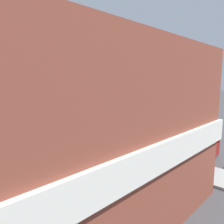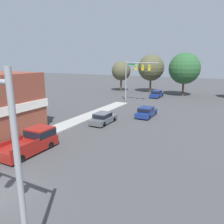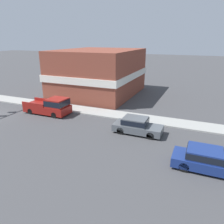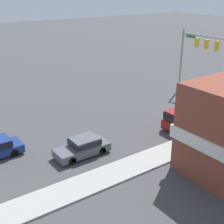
{
  "view_description": "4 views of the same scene",
  "coord_description": "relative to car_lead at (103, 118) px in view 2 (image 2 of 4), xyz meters",
  "views": [
    {
      "loc": [
        -17.63,
        -1.73,
        5.25
      ],
      "look_at": [
        -0.77,
        14.37,
        1.81
      ],
      "focal_mm": 35.0,
      "sensor_mm": 36.0,
      "label": 1
    },
    {
      "loc": [
        11.44,
        -6.9,
        7.91
      ],
      "look_at": [
        0.33,
        14.37,
        2.21
      ],
      "focal_mm": 35.0,
      "sensor_mm": 36.0,
      "label": 2
    },
    {
      "loc": [
        15.55,
        21.46,
        8.22
      ],
      "look_at": [
        -0.2,
        14.76,
        2.36
      ],
      "focal_mm": 35.0,
      "sensor_mm": 36.0,
      "label": 3
    },
    {
      "loc": [
        -21.13,
        27.15,
        12.47
      ],
      "look_at": [
        0.07,
        12.11,
        1.99
      ],
      "focal_mm": 50.0,
      "sensor_mm": 36.0,
      "label": 4
    }
  ],
  "objects": [
    {
      "name": "backdrop_tree_center",
      "position": [
        4.94,
        27.69,
        5.38
      ],
      "size": [
        6.85,
        6.85,
        9.57
      ],
      "color": "#4C3823",
      "rests_on": "ground"
    },
    {
      "name": "backdrop_tree_left_mid",
      "position": [
        -3.45,
        30.0,
        5.33
      ],
      "size": [
        6.4,
        6.4,
        9.3
      ],
      "color": "#4C3823",
      "rests_on": "ground"
    },
    {
      "name": "car_distant",
      "position": [
        0.24,
        23.08,
        0.04
      ],
      "size": [
        1.87,
        4.78,
        1.53
      ],
      "color": "black",
      "rests_on": "ground"
    },
    {
      "name": "pickup_truck_parked",
      "position": [
        -1.22,
        -10.39,
        0.18
      ],
      "size": [
        2.13,
        5.26,
        1.9
      ],
      "color": "black",
      "rests_on": "ground"
    },
    {
      "name": "backdrop_tree_left_far",
      "position": [
        -10.98,
        28.63,
        4.42
      ],
      "size": [
        4.89,
        4.89,
        7.65
      ],
      "color": "#4C3823",
      "rests_on": "ground"
    },
    {
      "name": "car_lead",
      "position": [
        0.0,
        0.0,
        0.0
      ],
      "size": [
        1.83,
        4.37,
        1.45
      ],
      "color": "black",
      "rests_on": "ground"
    },
    {
      "name": "car_oncoming",
      "position": [
        3.76,
        5.86,
        -0.01
      ],
      "size": [
        1.92,
        4.5,
        1.44
      ],
      "rotation": [
        0.0,
        0.0,
        3.14
      ],
      "color": "black",
      "rests_on": "ground"
    },
    {
      "name": "far_signal_assembly",
      "position": [
        -1.93,
        15.97,
        5.06
      ],
      "size": [
        6.49,
        0.49,
        7.95
      ],
      "color": "gray",
      "rests_on": "ground"
    }
  ]
}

